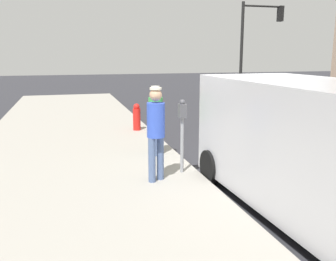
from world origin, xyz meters
name	(u,v)px	position (x,y,z in m)	size (l,w,h in m)	color
ground_plane	(243,175)	(0.00, 0.00, 0.00)	(80.00, 80.00, 0.00)	#2D2D33
sidewalk_slab	(76,187)	(3.50, 0.00, 0.07)	(5.00, 32.00, 0.15)	#9E998E
parking_meter_near	(182,123)	(1.35, -0.11, 1.18)	(0.14, 0.18, 1.52)	gray
pedestrian_in_blue	(156,128)	(1.99, 0.26, 1.20)	(0.34, 0.34, 1.81)	#4C608C
pedestrian_in_green	(156,116)	(1.55, -1.58, 1.11)	(0.34, 0.36, 1.67)	#4C608C
parked_van	(325,149)	(-0.15, 2.31, 1.15)	(2.26, 5.26, 2.15)	#BCBCC1
traffic_light_corner	(256,35)	(-6.36, -11.43, 3.52)	(2.48, 0.42, 5.20)	black
fire_hydrant	(137,117)	(1.45, -4.61, 0.57)	(0.24, 0.24, 0.86)	red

